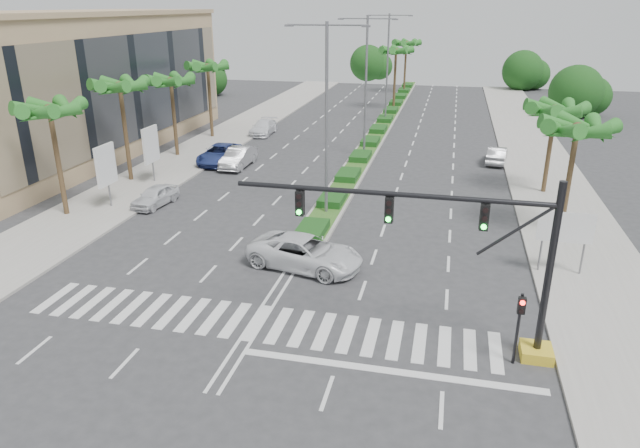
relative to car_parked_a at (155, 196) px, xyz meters
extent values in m
plane|color=#333335|center=(11.80, -13.13, -0.68)|extent=(160.00, 160.00, 0.00)
cube|color=gray|center=(27.00, 6.87, -0.61)|extent=(6.00, 120.00, 0.15)
cube|color=gray|center=(-3.40, 6.87, -0.61)|extent=(6.00, 120.00, 0.15)
cube|color=gray|center=(11.80, 31.87, -0.58)|extent=(2.20, 75.00, 0.20)
cube|color=#29541C|center=(11.80, 31.87, -0.46)|extent=(1.80, 75.00, 0.04)
cube|color=tan|center=(-14.20, 12.87, 5.32)|extent=(12.00, 36.00, 12.00)
cube|color=gold|center=(23.30, -13.13, -0.46)|extent=(1.20, 1.20, 0.45)
cylinder|color=black|center=(23.30, -13.13, 3.02)|extent=(0.28, 0.28, 7.00)
cylinder|color=black|center=(17.30, -13.13, 5.62)|extent=(12.00, 0.20, 0.20)
cylinder|color=black|center=(21.90, -13.13, 4.52)|extent=(2.53, 0.12, 2.15)
cube|color=black|center=(20.80, -13.13, 4.97)|extent=(0.32, 0.24, 1.00)
cylinder|color=#19E533|center=(20.80, -13.27, 4.65)|extent=(0.20, 0.06, 0.20)
cube|color=black|center=(17.30, -13.13, 4.97)|extent=(0.32, 0.24, 1.00)
cylinder|color=#19E533|center=(17.30, -13.27, 4.65)|extent=(0.20, 0.06, 0.20)
cube|color=black|center=(13.80, -13.13, 4.97)|extent=(0.32, 0.24, 1.00)
cylinder|color=#19E533|center=(13.80, -13.27, 4.65)|extent=(0.20, 0.06, 0.20)
cylinder|color=black|center=(22.40, -13.73, 0.82)|extent=(0.12, 0.12, 3.00)
cube|color=black|center=(22.40, -13.88, 1.92)|extent=(0.28, 0.22, 0.65)
cylinder|color=red|center=(22.40, -14.01, 2.10)|extent=(0.18, 0.05, 0.18)
cylinder|color=slate|center=(24.30, -5.13, 0.72)|extent=(0.10, 0.10, 2.80)
cylinder|color=slate|center=(26.30, -5.13, 0.72)|extent=(0.10, 0.10, 2.80)
cube|color=#0C6638|center=(25.30, -5.13, 1.92)|extent=(2.60, 0.08, 1.50)
cube|color=white|center=(25.30, -5.18, 1.92)|extent=(2.70, 0.02, 1.60)
cylinder|color=slate|center=(-2.70, -1.13, 0.72)|extent=(0.12, 0.12, 2.80)
cube|color=white|center=(-2.70, -1.13, 2.32)|extent=(0.18, 2.10, 2.70)
cube|color=#D8594C|center=(-2.70, -1.13, 2.32)|extent=(0.12, 2.00, 2.60)
cylinder|color=slate|center=(-2.70, 4.87, 0.72)|extent=(0.12, 0.12, 2.80)
cube|color=white|center=(-2.70, 4.87, 2.32)|extent=(0.18, 2.10, 2.70)
cube|color=#D8594C|center=(-2.70, 4.87, 2.32)|extent=(0.12, 2.00, 2.60)
cylinder|color=brown|center=(-4.70, -3.13, 2.82)|extent=(0.32, 0.32, 7.00)
sphere|color=brown|center=(-4.70, -3.13, 6.22)|extent=(0.70, 0.70, 0.70)
cone|color=#1F601E|center=(-3.60, -3.13, 6.12)|extent=(0.90, 3.62, 1.50)
cone|color=#1F601E|center=(-4.01, -2.27, 6.12)|extent=(3.39, 2.96, 1.50)
cone|color=#1F601E|center=(-4.94, -2.06, 6.12)|extent=(3.73, 1.68, 1.50)
cone|color=#1F601E|center=(-5.69, -2.65, 6.12)|extent=(2.38, 3.65, 1.50)
cone|color=#1F601E|center=(-5.69, -3.61, 6.12)|extent=(2.38, 3.65, 1.50)
cone|color=#1F601E|center=(-4.94, -4.20, 6.12)|extent=(3.73, 1.68, 1.50)
cone|color=#1F601E|center=(-4.01, -3.99, 6.12)|extent=(3.39, 2.96, 1.50)
cylinder|color=brown|center=(-4.70, 4.87, 3.02)|extent=(0.32, 0.32, 7.40)
sphere|color=brown|center=(-4.70, 4.87, 6.62)|extent=(0.70, 0.70, 0.70)
cone|color=#1F601E|center=(-3.60, 4.87, 6.52)|extent=(0.90, 3.62, 1.50)
cone|color=#1F601E|center=(-4.01, 5.73, 6.52)|extent=(3.39, 2.96, 1.50)
cone|color=#1F601E|center=(-4.94, 5.94, 6.52)|extent=(3.73, 1.68, 1.50)
cone|color=#1F601E|center=(-5.69, 5.35, 6.52)|extent=(2.38, 3.65, 1.50)
cone|color=#1F601E|center=(-5.69, 4.39, 6.52)|extent=(2.38, 3.65, 1.50)
cone|color=#1F601E|center=(-4.94, 3.80, 6.52)|extent=(3.73, 1.68, 1.50)
cone|color=#1F601E|center=(-4.01, 4.01, 6.52)|extent=(3.39, 2.96, 1.50)
cylinder|color=brown|center=(-4.70, 12.87, 2.72)|extent=(0.32, 0.32, 6.80)
sphere|color=brown|center=(-4.70, 12.87, 6.02)|extent=(0.70, 0.70, 0.70)
cone|color=#1F601E|center=(-3.60, 12.87, 5.92)|extent=(0.90, 3.62, 1.50)
cone|color=#1F601E|center=(-4.01, 13.73, 5.92)|extent=(3.39, 2.96, 1.50)
cone|color=#1F601E|center=(-4.94, 13.94, 5.92)|extent=(3.73, 1.68, 1.50)
cone|color=#1F601E|center=(-5.69, 13.35, 5.92)|extent=(2.38, 3.65, 1.50)
cone|color=#1F601E|center=(-5.69, 12.39, 5.92)|extent=(2.38, 3.65, 1.50)
cone|color=#1F601E|center=(-4.94, 11.80, 5.92)|extent=(3.73, 1.68, 1.50)
cone|color=#1F601E|center=(-4.01, 12.01, 5.92)|extent=(3.39, 2.96, 1.50)
cylinder|color=brown|center=(-4.70, 20.87, 2.92)|extent=(0.32, 0.32, 7.20)
sphere|color=brown|center=(-4.70, 20.87, 6.42)|extent=(0.70, 0.70, 0.70)
cone|color=#1F601E|center=(-3.60, 20.87, 6.32)|extent=(0.90, 3.62, 1.50)
cone|color=#1F601E|center=(-4.01, 21.73, 6.32)|extent=(3.39, 2.96, 1.50)
cone|color=#1F601E|center=(-4.94, 21.94, 6.32)|extent=(3.73, 1.68, 1.50)
cone|color=#1F601E|center=(-5.69, 21.35, 6.32)|extent=(2.38, 3.65, 1.50)
cone|color=#1F601E|center=(-5.69, 20.39, 6.32)|extent=(2.38, 3.65, 1.50)
cone|color=#1F601E|center=(-4.94, 19.80, 6.32)|extent=(3.73, 1.68, 1.50)
cone|color=#1F601E|center=(-4.01, 20.01, 6.32)|extent=(3.39, 2.96, 1.50)
cylinder|color=brown|center=(26.30, 0.87, 2.57)|extent=(0.32, 0.32, 6.50)
sphere|color=brown|center=(26.30, 0.87, 5.72)|extent=(0.70, 0.70, 0.70)
cone|color=#1F601E|center=(27.40, 0.87, 5.62)|extent=(0.90, 3.62, 1.50)
cone|color=#1F601E|center=(26.99, 1.73, 5.62)|extent=(3.39, 2.96, 1.50)
cone|color=#1F601E|center=(26.06, 1.94, 5.62)|extent=(3.73, 1.68, 1.50)
cone|color=#1F601E|center=(25.31, 1.35, 5.62)|extent=(2.38, 3.65, 1.50)
cone|color=#1F601E|center=(25.31, 0.39, 5.62)|extent=(2.38, 3.65, 1.50)
cone|color=#1F601E|center=(26.06, -0.20, 5.62)|extent=(3.73, 1.68, 1.50)
cone|color=#1F601E|center=(26.99, 0.01, 5.62)|extent=(3.39, 2.96, 1.50)
cylinder|color=brown|center=(26.30, 8.87, 2.42)|extent=(0.32, 0.32, 6.20)
sphere|color=brown|center=(26.30, 8.87, 5.42)|extent=(0.70, 0.70, 0.70)
cone|color=#1F601E|center=(27.40, 8.87, 5.32)|extent=(0.90, 3.62, 1.50)
cone|color=#1F601E|center=(26.99, 9.73, 5.32)|extent=(3.39, 2.96, 1.50)
cone|color=#1F601E|center=(26.06, 9.94, 5.32)|extent=(3.73, 1.68, 1.50)
cone|color=#1F601E|center=(25.31, 9.35, 5.32)|extent=(2.38, 3.65, 1.50)
cone|color=#1F601E|center=(25.31, 8.39, 5.32)|extent=(2.38, 3.65, 1.50)
cone|color=#1F601E|center=(26.06, 7.80, 5.32)|extent=(3.73, 1.68, 1.50)
cone|color=#1F601E|center=(26.99, 8.01, 5.32)|extent=(3.39, 2.96, 1.50)
cylinder|color=brown|center=(11.80, 41.87, 3.07)|extent=(0.32, 0.32, 7.50)
sphere|color=brown|center=(11.80, 41.87, 6.72)|extent=(0.70, 0.70, 0.70)
cone|color=#1F601E|center=(12.90, 41.87, 6.62)|extent=(0.90, 3.62, 1.50)
cone|color=#1F601E|center=(12.49, 42.73, 6.62)|extent=(3.39, 2.96, 1.50)
cone|color=#1F601E|center=(11.56, 42.94, 6.62)|extent=(3.73, 1.68, 1.50)
cone|color=#1F601E|center=(10.81, 42.35, 6.62)|extent=(2.38, 3.65, 1.50)
cone|color=#1F601E|center=(10.81, 41.39, 6.62)|extent=(2.38, 3.65, 1.50)
cone|color=#1F601E|center=(11.56, 40.80, 6.62)|extent=(3.73, 1.68, 1.50)
cone|color=#1F601E|center=(12.49, 41.01, 6.62)|extent=(3.39, 2.96, 1.50)
cylinder|color=brown|center=(11.80, 56.87, 3.07)|extent=(0.32, 0.32, 7.50)
sphere|color=brown|center=(11.80, 56.87, 6.72)|extent=(0.70, 0.70, 0.70)
cone|color=#1F601E|center=(12.90, 56.87, 6.62)|extent=(0.90, 3.62, 1.50)
cone|color=#1F601E|center=(12.49, 57.73, 6.62)|extent=(3.39, 2.96, 1.50)
cone|color=#1F601E|center=(11.56, 57.94, 6.62)|extent=(3.73, 1.68, 1.50)
cone|color=#1F601E|center=(10.81, 57.35, 6.62)|extent=(2.38, 3.65, 1.50)
cone|color=#1F601E|center=(10.81, 56.39, 6.62)|extent=(2.38, 3.65, 1.50)
cone|color=#1F601E|center=(11.56, 55.80, 6.62)|extent=(3.73, 1.68, 1.50)
cone|color=#1F601E|center=(12.49, 56.01, 6.62)|extent=(3.39, 2.96, 1.50)
cylinder|color=slate|center=(11.80, 0.87, 5.32)|extent=(0.20, 0.20, 12.00)
cylinder|color=slate|center=(10.60, 0.87, 11.12)|extent=(2.40, 0.10, 0.10)
cylinder|color=slate|center=(13.00, 0.87, 11.12)|extent=(2.40, 0.10, 0.10)
cube|color=slate|center=(9.50, 0.87, 11.07)|extent=(0.50, 0.25, 0.12)
cube|color=slate|center=(14.10, 0.87, 11.07)|extent=(0.50, 0.25, 0.12)
cylinder|color=slate|center=(11.80, 16.87, 5.32)|extent=(0.20, 0.20, 12.00)
cylinder|color=slate|center=(10.60, 16.87, 11.12)|extent=(2.40, 0.10, 0.10)
cylinder|color=slate|center=(13.00, 16.87, 11.12)|extent=(2.40, 0.10, 0.10)
cube|color=slate|center=(9.50, 16.87, 11.07)|extent=(0.50, 0.25, 0.12)
cube|color=slate|center=(14.10, 16.87, 11.07)|extent=(0.50, 0.25, 0.12)
cylinder|color=slate|center=(11.80, 32.87, 5.32)|extent=(0.20, 0.20, 12.00)
cylinder|color=slate|center=(10.60, 32.87, 11.12)|extent=(2.40, 0.10, 0.10)
cylinder|color=slate|center=(13.00, 32.87, 11.12)|extent=(2.40, 0.10, 0.10)
cube|color=slate|center=(9.50, 32.87, 11.07)|extent=(0.50, 0.25, 0.12)
cube|color=slate|center=(14.10, 32.87, 11.07)|extent=(0.50, 0.25, 0.12)
imported|color=silver|center=(0.00, 0.00, 0.00)|extent=(2.12, 4.19, 1.37)
imported|color=#B0AFB4|center=(2.01, 10.69, 0.14)|extent=(1.79, 5.01, 1.65)
imported|color=navy|center=(0.00, 11.54, 0.11)|extent=(2.75, 5.80, 1.60)
imported|color=white|center=(0.00, 23.49, 0.05)|extent=(2.19, 5.12, 1.47)
imported|color=white|center=(12.47, -7.22, 0.16)|extent=(6.54, 4.07, 1.69)
imported|color=#A4A3A8|center=(23.44, 16.92, 0.04)|extent=(2.11, 4.58, 1.45)
camera|label=1|loc=(19.32, -33.50, 12.26)|focal=32.00mm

